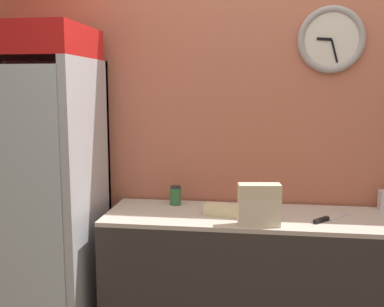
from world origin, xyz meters
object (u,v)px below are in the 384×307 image
at_px(beverage_cooler, 38,179).
at_px(chefs_knife, 327,219).
at_px(sandwich_stack_middle, 259,205).
at_px(sandwich_flat_left, 225,210).
at_px(sandwich_stack_top, 259,191).
at_px(condiment_jar, 176,195).
at_px(sandwich_stack_bottom, 259,219).

bearing_deg(beverage_cooler, chefs_knife, -1.57).
relative_size(beverage_cooler, sandwich_stack_middle, 8.53).
distance_m(beverage_cooler, sandwich_flat_left, 1.18).
height_order(sandwich_stack_top, sandwich_flat_left, sandwich_stack_top).
distance_m(sandwich_stack_middle, chefs_knife, 0.43).
bearing_deg(sandwich_flat_left, condiment_jar, 146.65).
bearing_deg(sandwich_stack_middle, beverage_cooler, 171.68).
relative_size(sandwich_stack_bottom, chefs_knife, 0.90).
xyz_separation_m(sandwich_flat_left, condiment_jar, (-0.33, 0.22, 0.03)).
bearing_deg(chefs_knife, condiment_jar, 166.31).
relative_size(sandwich_stack_bottom, sandwich_stack_middle, 1.00).
xyz_separation_m(beverage_cooler, chefs_knife, (1.75, -0.05, -0.17)).
bearing_deg(sandwich_flat_left, chefs_knife, -0.49).
bearing_deg(sandwich_stack_top, sandwich_stack_middle, 0.00).
xyz_separation_m(sandwich_flat_left, chefs_knife, (0.58, -0.00, -0.03)).
distance_m(sandwich_stack_top, chefs_knife, 0.45).
relative_size(beverage_cooler, condiment_jar, 16.41).
xyz_separation_m(sandwich_stack_middle, sandwich_stack_top, (-0.00, 0.00, 0.08)).
relative_size(sandwich_stack_bottom, condiment_jar, 1.92).
height_order(beverage_cooler, sandwich_stack_middle, beverage_cooler).
bearing_deg(sandwich_stack_bottom, sandwich_stack_top, 0.00).
distance_m(beverage_cooler, sandwich_stack_bottom, 1.39).
height_order(beverage_cooler, condiment_jar, beverage_cooler).
height_order(beverage_cooler, chefs_knife, beverage_cooler).
xyz_separation_m(sandwich_stack_middle, chefs_knife, (0.38, 0.15, -0.11)).
distance_m(sandwich_stack_middle, sandwich_stack_top, 0.08).
bearing_deg(condiment_jar, sandwich_stack_top, -35.37).
xyz_separation_m(beverage_cooler, sandwich_stack_middle, (1.36, -0.20, -0.06)).
height_order(beverage_cooler, sandwich_flat_left, beverage_cooler).
relative_size(beverage_cooler, chefs_knife, 7.70).
relative_size(sandwich_stack_bottom, sandwich_stack_top, 1.00).
bearing_deg(sandwich_flat_left, beverage_cooler, 177.89).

